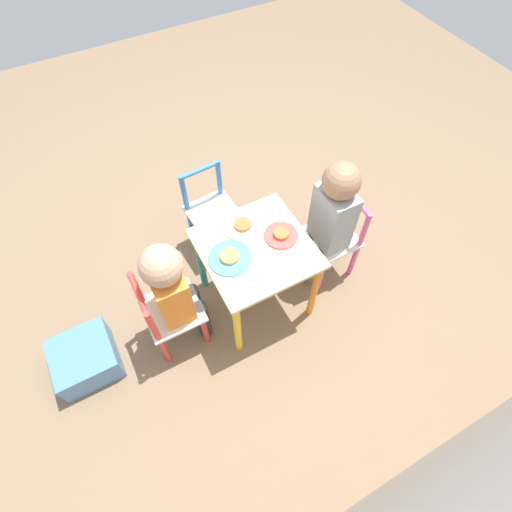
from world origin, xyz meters
name	(u,v)px	position (x,y,z in m)	size (l,w,h in m)	color
ground_plane	(256,297)	(0.00, 0.00, 0.00)	(6.00, 6.00, 0.00)	#7F664C
kids_table	(256,258)	(0.00, 0.00, 0.40)	(0.49, 0.49, 0.49)	beige
chair_red	(168,313)	(0.47, 0.00, 0.26)	(0.26, 0.26, 0.52)	silver
chair_pink	(334,238)	(-0.47, 0.00, 0.26)	(0.26, 0.26, 0.52)	silver
chair_blue	(212,212)	(0.03, -0.47, 0.26)	(0.28, 0.28, 0.52)	silver
child_right	(173,287)	(0.41, 0.00, 0.45)	(0.23, 0.20, 0.73)	#38383D
child_left	(331,215)	(-0.41, 0.00, 0.48)	(0.22, 0.20, 0.79)	#7A6B5B
plate_right	(230,257)	(0.13, 0.00, 0.49)	(0.20, 0.20, 0.03)	#4C9EE0
plate_left	(281,235)	(-0.13, 0.00, 0.49)	(0.16, 0.16, 0.03)	#E54C47
plate_front	(243,226)	(0.00, -0.13, 0.49)	(0.18, 0.18, 0.03)	white
storage_bin	(86,359)	(0.91, -0.06, 0.08)	(0.28, 0.28, 0.17)	#4C7FB7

